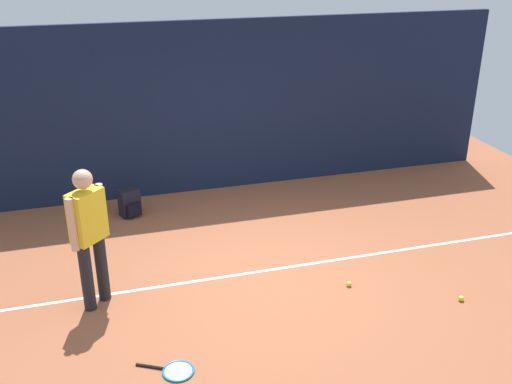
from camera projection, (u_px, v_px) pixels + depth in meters
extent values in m
plane|color=#9E5638|center=(265.00, 275.00, 7.50)|extent=(12.00, 12.00, 0.00)
cube|color=#141E38|center=(212.00, 108.00, 9.58)|extent=(10.00, 0.10, 2.82)
cube|color=white|center=(262.00, 271.00, 7.59)|extent=(9.00, 0.05, 0.00)
cylinder|color=black|center=(102.00, 268.00, 6.85)|extent=(0.14, 0.14, 0.85)
cylinder|color=black|center=(87.00, 277.00, 6.66)|extent=(0.14, 0.14, 0.85)
cube|color=yellow|center=(87.00, 216.00, 6.47)|extent=(0.44, 0.44, 0.60)
sphere|color=#D8A884|center=(82.00, 179.00, 6.29)|extent=(0.22, 0.22, 0.22)
cylinder|color=#D8A884|center=(101.00, 209.00, 6.65)|extent=(0.09, 0.09, 0.62)
cylinder|color=#D8A884|center=(72.00, 225.00, 6.30)|extent=(0.09, 0.09, 0.62)
cylinder|color=black|center=(150.00, 367.00, 5.89)|extent=(0.28, 0.17, 0.03)
torus|color=#1E72BF|center=(178.00, 371.00, 5.83)|extent=(0.44, 0.44, 0.02)
cylinder|color=#B2B2B2|center=(178.00, 371.00, 5.83)|extent=(0.37, 0.37, 0.00)
cube|color=black|center=(129.00, 202.00, 9.04)|extent=(0.35, 0.30, 0.44)
cube|color=black|center=(134.00, 210.00, 8.97)|extent=(0.23, 0.16, 0.20)
sphere|color=#CCE033|center=(461.00, 299.00, 6.96)|extent=(0.07, 0.07, 0.07)
sphere|color=#CCE033|center=(349.00, 284.00, 7.25)|extent=(0.07, 0.07, 0.07)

